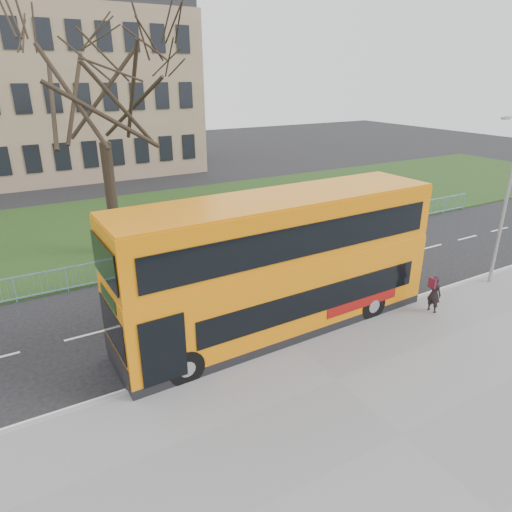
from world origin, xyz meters
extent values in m
plane|color=black|center=(0.00, 0.00, 0.00)|extent=(120.00, 120.00, 0.00)
cube|color=slate|center=(0.00, -6.75, 0.06)|extent=(80.00, 10.50, 0.12)
cube|color=gray|center=(0.00, -1.55, 0.07)|extent=(80.00, 0.20, 0.14)
cube|color=#1E3914|center=(0.00, 14.30, 0.04)|extent=(80.00, 15.40, 0.08)
cube|color=#8A7258|center=(-5.00, 35.00, 7.00)|extent=(30.00, 15.00, 14.00)
cube|color=orange|center=(0.21, -0.50, 1.50)|extent=(11.78, 3.06, 2.18)
cube|color=orange|center=(0.21, -0.50, 2.77)|extent=(11.78, 3.06, 0.38)
cube|color=orange|center=(0.21, -0.50, 3.94)|extent=(11.72, 3.00, 1.95)
cube|color=black|center=(0.91, -1.89, 1.58)|extent=(9.04, 0.25, 0.95)
cube|color=black|center=(0.24, -1.89, 3.84)|extent=(10.78, 0.29, 1.06)
cylinder|color=black|center=(-3.95, -1.86, 0.58)|extent=(1.17, 0.34, 1.16)
cylinder|color=black|center=(3.64, -1.68, 0.58)|extent=(1.17, 0.34, 1.16)
imported|color=black|center=(5.97, -2.60, 0.87)|extent=(0.43, 0.59, 1.49)
cylinder|color=#95979D|center=(10.44, -2.00, 3.67)|extent=(0.14, 0.14, 7.11)
cube|color=#95979D|center=(9.20, -2.07, 7.18)|extent=(0.41, 0.18, 0.11)
camera|label=1|loc=(-7.82, -12.80, 8.71)|focal=32.00mm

